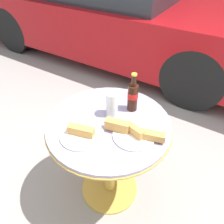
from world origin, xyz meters
The scene contains 7 objects.
ground_plane centered at (0.00, 0.00, 0.00)m, with size 30.00×30.00×0.00m, color gray.
bistro_table centered at (0.00, 0.00, 0.52)m, with size 0.73×0.73×0.69m.
cola_bottle_left centered at (0.06, 0.18, 0.79)m, with size 0.06×0.06×0.25m.
drinking_glass centered at (-0.02, 0.07, 0.76)m, with size 0.07×0.07×0.15m.
lunch_plate_near centered at (-0.07, -0.16, 0.71)m, with size 0.24×0.24×0.06m.
lunch_plate_far centered at (0.17, -0.02, 0.72)m, with size 0.33×0.23×0.07m.
parked_car centered at (-1.27, 2.17, 0.64)m, with size 4.54×1.82×1.34m.
Camera 1 is at (0.50, -0.78, 1.54)m, focal length 35.00 mm.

